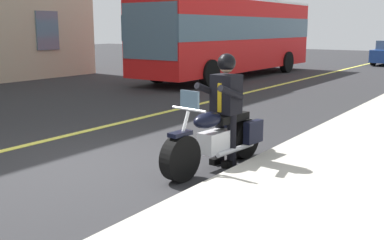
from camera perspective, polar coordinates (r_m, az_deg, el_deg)
name	(u,v)px	position (r m, az deg, el deg)	size (l,w,h in m)	color
ground_plane	(97,166)	(7.32, -11.78, -5.65)	(80.00, 80.00, 0.00)	#28282B
lane_center_stripe	(19,147)	(8.84, -20.72, -3.16)	(60.00, 0.16, 0.01)	#E5DB4C
motorcycle_main	(218,139)	(7.00, 3.21, -2.35)	(2.22, 0.73, 1.26)	black
rider_main	(225,100)	(7.04, 4.19, 2.55)	(0.66, 0.59, 1.74)	black
bus_near	(232,33)	(20.19, 4.96, 10.71)	(11.05, 2.70, 3.30)	red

